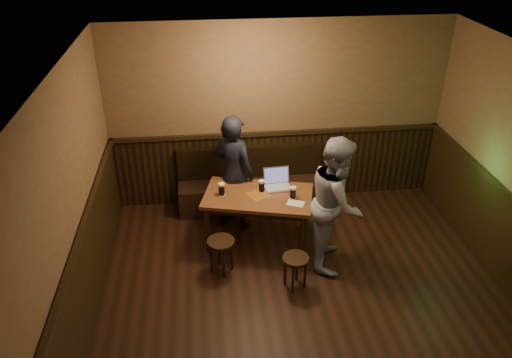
{
  "coord_description": "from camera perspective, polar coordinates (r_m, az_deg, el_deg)",
  "views": [
    {
      "loc": [
        -1.1,
        -3.81,
        4.22
      ],
      "look_at": [
        -0.47,
        1.72,
        1.06
      ],
      "focal_mm": 35.0,
      "sensor_mm": 36.0,
      "label": 1
    }
  ],
  "objects": [
    {
      "name": "pint_mid",
      "position": [
        6.68,
        0.64,
        -0.79
      ],
      "size": [
        0.11,
        0.11,
        0.17
      ],
      "color": "#A12F13",
      "rests_on": "pub_table"
    },
    {
      "name": "person_suit",
      "position": [
        6.98,
        -2.58,
        0.74
      ],
      "size": [
        0.75,
        0.69,
        1.72
      ],
      "primitive_type": "imported",
      "rotation": [
        0.0,
        0.0,
        2.54
      ],
      "color": "black",
      "rests_on": "ground"
    },
    {
      "name": "room",
      "position": [
        5.16,
        7.16,
        -6.57
      ],
      "size": [
        5.04,
        6.04,
        2.84
      ],
      "color": "black",
      "rests_on": "ground"
    },
    {
      "name": "person_grey",
      "position": [
        6.33,
        9.19,
        -2.66
      ],
      "size": [
        0.89,
        1.02,
        1.77
      ],
      "primitive_type": "imported",
      "rotation": [
        0.0,
        0.0,
        1.28
      ],
      "color": "#949399",
      "rests_on": "ground"
    },
    {
      "name": "stool_right",
      "position": [
        6.14,
        4.53,
        -9.57
      ],
      "size": [
        0.42,
        0.42,
        0.44
      ],
      "rotation": [
        0.0,
        0.0,
        -0.38
      ],
      "color": "black",
      "rests_on": "ground"
    },
    {
      "name": "pint_left",
      "position": [
        6.61,
        -3.95,
        -1.16
      ],
      "size": [
        0.11,
        0.11,
        0.17
      ],
      "color": "#A12F13",
      "rests_on": "pub_table"
    },
    {
      "name": "pub_table",
      "position": [
        6.69,
        0.24,
        -2.54
      ],
      "size": [
        1.58,
        1.15,
        0.77
      ],
      "rotation": [
        0.0,
        0.0,
        -0.25
      ],
      "color": "#513217",
      "rests_on": "ground"
    },
    {
      "name": "stool_left",
      "position": [
        6.35,
        -4.01,
        -7.72
      ],
      "size": [
        0.4,
        0.4,
        0.48
      ],
      "rotation": [
        0.0,
        0.0,
        0.15
      ],
      "color": "black",
      "rests_on": "ground"
    },
    {
      "name": "bench",
      "position": [
        7.66,
        -0.57,
        -1.1
      ],
      "size": [
        2.2,
        0.5,
        0.95
      ],
      "color": "black",
      "rests_on": "ground"
    },
    {
      "name": "menu",
      "position": [
        6.48,
        4.55,
        -2.78
      ],
      "size": [
        0.26,
        0.23,
        0.0
      ],
      "primitive_type": "cube",
      "rotation": [
        0.0,
        0.0,
        -0.42
      ],
      "color": "silver",
      "rests_on": "pub_table"
    },
    {
      "name": "pint_right",
      "position": [
        6.55,
        4.25,
        -1.54
      ],
      "size": [
        0.11,
        0.11,
        0.17
      ],
      "color": "#A12F13",
      "rests_on": "pub_table"
    },
    {
      "name": "laptop",
      "position": [
        6.81,
        2.43,
        -0.34
      ],
      "size": [
        0.37,
        0.31,
        0.25
      ],
      "rotation": [
        0.0,
        0.0,
        0.07
      ],
      "color": "silver",
      "rests_on": "pub_table"
    }
  ]
}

